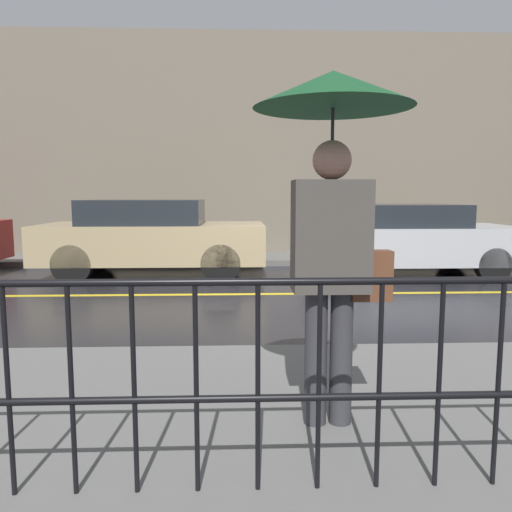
# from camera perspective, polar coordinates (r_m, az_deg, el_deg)

# --- Properties ---
(ground_plane) EXTENTS (80.00, 80.00, 0.00)m
(ground_plane) POSITION_cam_1_polar(r_m,az_deg,el_deg) (7.73, 1.73, -4.37)
(ground_plane) COLOR black
(sidewalk_near) EXTENTS (28.00, 2.55, 0.12)m
(sidewalk_near) POSITION_cam_1_polar(r_m,az_deg,el_deg) (3.60, 6.63, -16.94)
(sidewalk_near) COLOR #60605E
(sidewalk_near) RESTS_ON ground_plane
(sidewalk_far) EXTENTS (28.00, 1.64, 0.12)m
(sidewalk_far) POSITION_cam_1_polar(r_m,az_deg,el_deg) (11.51, 0.42, -0.31)
(sidewalk_far) COLOR #60605E
(sidewalk_far) RESTS_ON ground_plane
(lane_marking) EXTENTS (25.20, 0.12, 0.01)m
(lane_marking) POSITION_cam_1_polar(r_m,az_deg,el_deg) (7.72, 1.73, -4.34)
(lane_marking) COLOR gold
(lane_marking) RESTS_ON ground_plane
(building_storefront) EXTENTS (28.00, 0.30, 5.38)m
(building_storefront) POSITION_cam_1_polar(r_m,az_deg,el_deg) (12.44, 0.23, 12.36)
(building_storefront) COLOR #706656
(building_storefront) RESTS_ON ground_plane
(railing_foreground) EXTENTS (12.00, 0.04, 1.02)m
(railing_foreground) POSITION_cam_1_polar(r_m,az_deg,el_deg) (2.41, 10.65, -11.66)
(railing_foreground) COLOR black
(railing_foreground) RESTS_ON sidewalk_near
(pedestrian) EXTENTS (0.92, 0.92, 2.10)m
(pedestrian) POSITION_cam_1_polar(r_m,az_deg,el_deg) (2.97, 8.80, 10.36)
(pedestrian) COLOR #333338
(pedestrian) RESTS_ON sidewalk_near
(car_tan) EXTENTS (4.09, 1.83, 1.43)m
(car_tan) POSITION_cam_1_polar(r_m,az_deg,el_deg) (9.53, -11.79, 2.19)
(car_tan) COLOR tan
(car_tan) RESTS_ON ground_plane
(car_silver) EXTENTS (3.98, 1.92, 1.35)m
(car_silver) POSITION_cam_1_polar(r_m,az_deg,el_deg) (9.94, 16.81, 1.95)
(car_silver) COLOR #B2B5BA
(car_silver) RESTS_ON ground_plane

